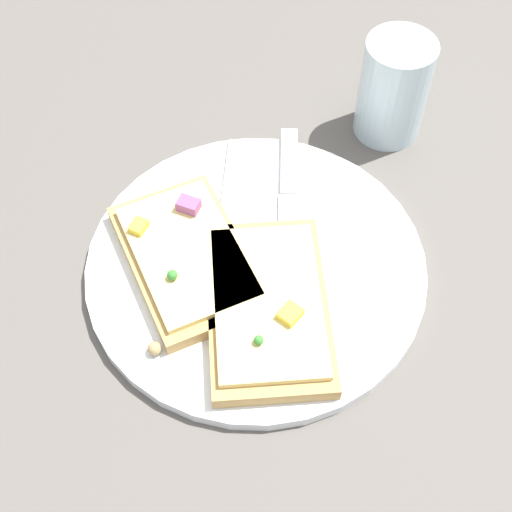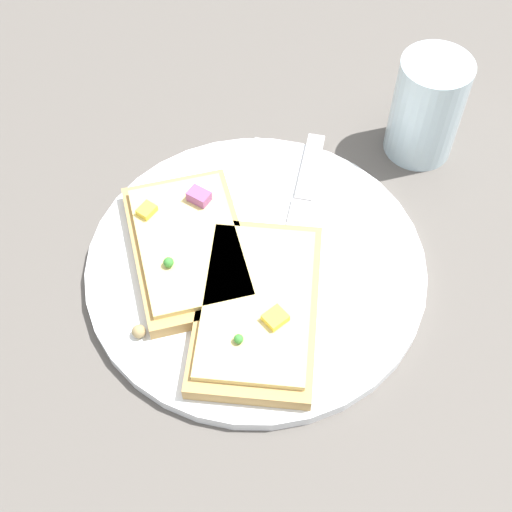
{
  "view_description": "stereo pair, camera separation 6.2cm",
  "coord_description": "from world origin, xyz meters",
  "px_view_note": "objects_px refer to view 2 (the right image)",
  "views": [
    {
      "loc": [
        0.28,
        -0.21,
        0.53
      ],
      "look_at": [
        0.0,
        0.0,
        0.02
      ],
      "focal_mm": 50.0,
      "sensor_mm": 36.0,
      "label": 1
    },
    {
      "loc": [
        0.31,
        -0.16,
        0.53
      ],
      "look_at": [
        0.0,
        0.0,
        0.02
      ],
      "focal_mm": 50.0,
      "sensor_mm": 36.0,
      "label": 2
    }
  ],
  "objects_px": {
    "knife": "(301,208)",
    "fork": "(229,235)",
    "plate": "(256,266)",
    "drinking_glass": "(427,108)",
    "pizza_slice_corner": "(189,246)",
    "pizza_slice_main": "(257,306)"
  },
  "relations": [
    {
      "from": "knife",
      "to": "drinking_glass",
      "type": "bearing_deg",
      "value": 138.63
    },
    {
      "from": "plate",
      "to": "pizza_slice_corner",
      "type": "distance_m",
      "value": 0.06
    },
    {
      "from": "knife",
      "to": "pizza_slice_main",
      "type": "distance_m",
      "value": 0.12
    },
    {
      "from": "knife",
      "to": "drinking_glass",
      "type": "height_order",
      "value": "drinking_glass"
    },
    {
      "from": "drinking_glass",
      "to": "fork",
      "type": "bearing_deg",
      "value": -84.18
    },
    {
      "from": "knife",
      "to": "pizza_slice_main",
      "type": "xyz_separation_m",
      "value": [
        0.08,
        -0.09,
        0.01
      ]
    },
    {
      "from": "pizza_slice_corner",
      "to": "drinking_glass",
      "type": "bearing_deg",
      "value": -72.33
    },
    {
      "from": "fork",
      "to": "knife",
      "type": "height_order",
      "value": "knife"
    },
    {
      "from": "plate",
      "to": "drinking_glass",
      "type": "distance_m",
      "value": 0.23
    },
    {
      "from": "plate",
      "to": "pizza_slice_main",
      "type": "relative_size",
      "value": 1.54
    },
    {
      "from": "fork",
      "to": "pizza_slice_corner",
      "type": "xyz_separation_m",
      "value": [
        -0.0,
        -0.04,
        0.01
      ]
    },
    {
      "from": "pizza_slice_corner",
      "to": "fork",
      "type": "bearing_deg",
      "value": -78.0
    },
    {
      "from": "pizza_slice_main",
      "to": "fork",
      "type": "bearing_deg",
      "value": -156.23
    },
    {
      "from": "pizza_slice_corner",
      "to": "knife",
      "type": "bearing_deg",
      "value": -78.75
    },
    {
      "from": "plate",
      "to": "knife",
      "type": "height_order",
      "value": "knife"
    },
    {
      "from": "pizza_slice_main",
      "to": "knife",
      "type": "bearing_deg",
      "value": 165.26
    },
    {
      "from": "fork",
      "to": "plate",
      "type": "bearing_deg",
      "value": 55.72
    },
    {
      "from": "knife",
      "to": "fork",
      "type": "bearing_deg",
      "value": -52.91
    },
    {
      "from": "knife",
      "to": "plate",
      "type": "bearing_deg",
      "value": -23.56
    },
    {
      "from": "plate",
      "to": "drinking_glass",
      "type": "bearing_deg",
      "value": 105.32
    },
    {
      "from": "fork",
      "to": "pizza_slice_corner",
      "type": "distance_m",
      "value": 0.04
    },
    {
      "from": "fork",
      "to": "pizza_slice_main",
      "type": "xyz_separation_m",
      "value": [
        0.08,
        -0.01,
        0.01
      ]
    }
  ]
}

